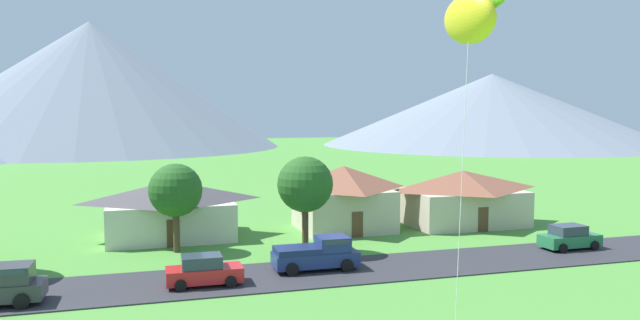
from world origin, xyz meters
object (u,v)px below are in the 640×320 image
house_left_center (170,208)px  parked_car_green_mid_west (569,237)px  house_rightmost (462,197)px  tree_left_of_center (305,185)px  house_right_center (343,197)px  parked_car_red_mid_east (204,271)px  pickup_truck_navy_east_side (318,253)px  tree_right_of_center (176,191)px  kite_flyer_with_kite (470,27)px

house_left_center → parked_car_green_mid_west: 29.37m
house_rightmost → tree_left_of_center: size_ratio=1.54×
house_right_center → parked_car_green_mid_west: size_ratio=1.81×
parked_car_red_mid_east → pickup_truck_navy_east_side: 7.18m
house_rightmost → tree_left_of_center: 17.20m
tree_right_of_center → parked_car_red_mid_east: 9.48m
parked_car_green_mid_west → kite_flyer_with_kite: 27.89m
parked_car_green_mid_west → pickup_truck_navy_east_side: pickup_truck_navy_east_side is taller
tree_right_of_center → parked_car_red_mid_east: size_ratio=1.46×
parked_car_green_mid_west → parked_car_red_mid_east: 25.66m
kite_flyer_with_kite → pickup_truck_navy_east_side: bearing=90.6°
tree_left_of_center → parked_car_green_mid_west: tree_left_of_center is taller
tree_right_of_center → kite_flyer_with_kite: (8.21, -24.54, 8.26)m
house_left_center → house_right_center: size_ratio=1.30×
house_rightmost → parked_car_red_mid_east: (-23.18, -12.28, -1.54)m
tree_right_of_center → parked_car_green_mid_west: tree_right_of_center is taller
house_right_center → parked_car_red_mid_east: 18.38m
tree_left_of_center → parked_car_red_mid_east: size_ratio=1.59×
house_left_center → tree_left_of_center: size_ratio=1.50×
house_left_center → kite_flyer_with_kite: (8.35, -29.54, 10.27)m
house_left_center → pickup_truck_navy_east_side: size_ratio=1.93×
house_right_center → tree_left_of_center: 9.30m
tree_right_of_center → kite_flyer_with_kite: 27.17m
house_right_center → pickup_truck_navy_east_side: bearing=-115.7°
parked_car_green_mid_west → kite_flyer_with_kite: kite_flyer_with_kite is taller
tree_right_of_center → parked_car_red_mid_east: (0.97, -8.78, -3.43)m
parked_car_green_mid_west → parked_car_red_mid_east: bearing=-176.3°
tree_right_of_center → parked_car_green_mid_west: 27.73m
parked_car_green_mid_west → kite_flyer_with_kite: bearing=-136.5°
kite_flyer_with_kite → house_right_center: bearing=79.3°
house_right_center → parked_car_green_mid_west: bearing=-41.7°
house_right_center → parked_car_red_mid_east: bearing=-134.0°
tree_left_of_center → house_left_center: bearing=136.8°
house_left_center → house_rightmost: size_ratio=0.97×
parked_car_green_mid_west → house_left_center: bearing=155.6°
house_left_center → pickup_truck_navy_east_side: (8.16, -12.39, -1.22)m
parked_car_red_mid_east → house_left_center: bearing=94.6°
house_left_center → parked_car_red_mid_east: 13.89m
house_rightmost → parked_car_red_mid_east: bearing=-152.1°
house_rightmost → tree_right_of_center: bearing=-171.8°
house_right_center → house_rightmost: size_ratio=0.75×
parked_car_green_mid_west → pickup_truck_navy_east_side: 18.56m
house_rightmost → parked_car_green_mid_west: house_rightmost is taller
parked_car_green_mid_west → house_rightmost: bearing=102.9°
house_right_center → pickup_truck_navy_east_side: (-5.65, -11.76, -1.66)m
tree_left_of_center → pickup_truck_navy_east_side: tree_left_of_center is taller
house_right_center → parked_car_green_mid_west: house_right_center is taller
tree_left_of_center → house_right_center: bearing=54.6°
tree_left_of_center → kite_flyer_with_kite: 22.88m
house_left_center → parked_car_red_mid_east: size_ratio=2.38×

